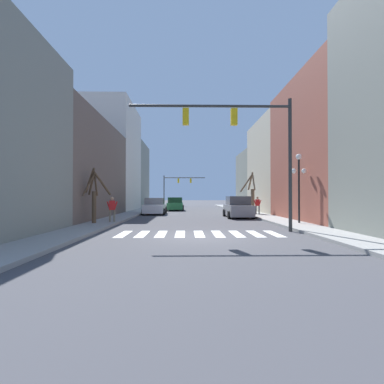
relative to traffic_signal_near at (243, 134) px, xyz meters
The scene contains 16 objects.
ground_plane 5.81m from the traffic_signal_near, 140.81° to the right, with size 240.00×240.00×0.00m, color #424247.
sidewalk_left 9.80m from the traffic_signal_near, 167.25° to the right, with size 2.04×90.00×0.15m.
sidewalk_right 6.42m from the traffic_signal_near, 26.97° to the right, with size 2.04×90.00×0.15m.
building_row_left 19.99m from the traffic_signal_near, 127.93° to the left, with size 6.00×44.69×12.90m.
building_row_right 12.57m from the traffic_signal_near, 52.22° to the left, with size 6.00×38.21×11.59m.
crosswalk_stripes 5.56m from the traffic_signal_near, 159.91° to the right, with size 7.65×2.60×0.01m.
traffic_signal_near is the anchor object (origin of this frame).
traffic_signal_far 40.57m from the traffic_signal_near, 96.55° to the left, with size 7.71×0.28×5.63m.
street_lamp_right_corner 5.60m from the traffic_signal_near, 38.95° to the left, with size 0.95×0.36×4.30m.
car_parked_left_mid 11.01m from the traffic_signal_near, 81.71° to the left, with size 2.13×4.85×1.80m.
car_parked_left_near 16.46m from the traffic_signal_near, 112.25° to the left, with size 2.20×4.51×1.64m.
car_driving_away_lane 23.57m from the traffic_signal_near, 100.63° to the left, with size 2.16×4.84×1.66m.
pedestrian_crossing_street 13.37m from the traffic_signal_near, 73.33° to the left, with size 0.70×0.25×1.62m.
pedestrian_waiting_at_curb 9.66m from the traffic_signal_near, 150.65° to the left, with size 0.70×0.28×1.62m.
street_tree_left_mid 9.89m from the traffic_signal_near, 157.27° to the left, with size 1.57×1.58×3.44m.
street_tree_right_far 14.72m from the traffic_signal_near, 75.89° to the left, with size 1.42×2.47×4.04m.
Camera 1 is at (-0.62, -13.27, 1.80)m, focal length 28.00 mm.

